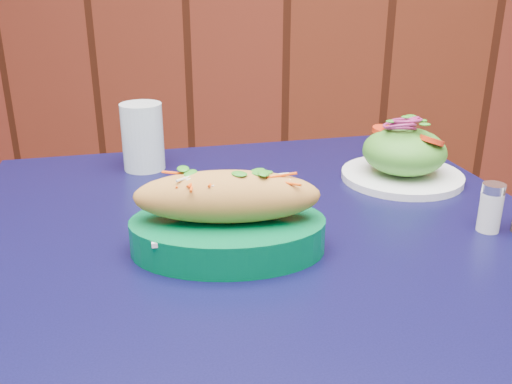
# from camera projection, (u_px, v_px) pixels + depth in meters

# --- Properties ---
(cafe_table) EXTENTS (1.02, 1.02, 0.75)m
(cafe_table) POSITION_uv_depth(u_px,v_px,m) (266.00, 286.00, 0.80)
(cafe_table) COLOR black
(cafe_table) RESTS_ON ground
(banh_mi_basket) EXTENTS (0.26, 0.19, 0.11)m
(banh_mi_basket) POSITION_uv_depth(u_px,v_px,m) (227.00, 218.00, 0.70)
(banh_mi_basket) COLOR #015E32
(banh_mi_basket) RESTS_ON cafe_table
(salad_plate) EXTENTS (0.20, 0.20, 0.11)m
(salad_plate) POSITION_uv_depth(u_px,v_px,m) (404.00, 156.00, 0.94)
(salad_plate) COLOR white
(salad_plate) RESTS_ON cafe_table
(water_glass) EXTENTS (0.07, 0.07, 0.12)m
(water_glass) POSITION_uv_depth(u_px,v_px,m) (143.00, 137.00, 0.98)
(water_glass) COLOR silver
(water_glass) RESTS_ON cafe_table
(salt_shaker) EXTENTS (0.03, 0.03, 0.07)m
(salt_shaker) POSITION_uv_depth(u_px,v_px,m) (491.00, 208.00, 0.76)
(salt_shaker) COLOR white
(salt_shaker) RESTS_ON cafe_table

